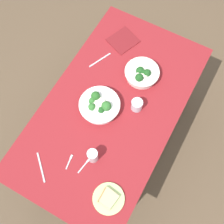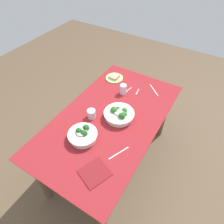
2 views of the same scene
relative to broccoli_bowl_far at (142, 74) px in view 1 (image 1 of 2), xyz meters
name	(u,v)px [view 1 (image 1 of 2)]	position (x,y,z in m)	size (l,w,h in m)	color
ground_plane	(112,141)	(0.30, -0.07, -0.74)	(6.00, 6.00, 0.00)	brown
dining_table	(112,114)	(0.30, -0.07, -0.15)	(1.48, 0.83, 0.71)	maroon
broccoli_bowl_far	(142,74)	(0.00, 0.00, 0.00)	(0.23, 0.23, 0.10)	silver
broccoli_bowl_near	(99,106)	(0.34, -0.13, 0.00)	(0.26, 0.26, 0.11)	white
bread_side_plate	(108,198)	(0.81, 0.20, -0.03)	(0.19, 0.19, 0.04)	#B7D684
water_glass_center	(137,105)	(0.22, 0.08, 0.00)	(0.07, 0.07, 0.08)	silver
water_glass_side	(93,156)	(0.65, 0.00, 0.01)	(0.06, 0.06, 0.10)	silver
fork_by_far_bowl	(69,161)	(0.73, -0.12, -0.04)	(0.09, 0.02, 0.00)	#B7B7BC
fork_by_near_bowl	(84,165)	(0.71, -0.02, -0.04)	(0.11, 0.03, 0.00)	#B7B7BC
table_knife_left	(100,60)	(0.02, -0.31, -0.04)	(0.18, 0.01, 0.00)	#B7B7BC
table_knife_right	(41,167)	(0.85, -0.25, -0.04)	(0.19, 0.01, 0.00)	#B7B7BC
napkin_folded_upper	(123,41)	(-0.20, -0.25, -0.03)	(0.19, 0.17, 0.01)	maroon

